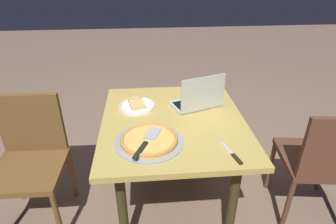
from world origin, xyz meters
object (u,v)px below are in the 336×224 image
(pizza_tray, at_px, (149,140))
(chair_near, at_px, (322,159))
(pizza_plate, at_px, (137,105))
(dining_table, at_px, (173,134))
(chair_far, at_px, (30,155))
(laptop, at_px, (198,100))
(table_knife, at_px, (233,155))

(pizza_tray, height_order, chair_near, chair_near)
(pizza_plate, distance_m, chair_near, 1.26)
(dining_table, bearing_deg, chair_far, -93.31)
(laptop, height_order, table_knife, laptop)
(laptop, bearing_deg, chair_far, -85.37)
(table_knife, bearing_deg, pizza_tray, -109.85)
(laptop, relative_size, pizza_plate, 1.50)
(dining_table, height_order, pizza_tray, pizza_tray)
(pizza_plate, distance_m, table_knife, 0.76)
(pizza_plate, relative_size, chair_near, 0.27)
(table_knife, distance_m, chair_far, 1.32)
(chair_near, xyz_separation_m, chair_far, (-0.23, -1.89, -0.01))
(pizza_tray, height_order, chair_far, chair_far)
(dining_table, distance_m, laptop, 0.28)
(dining_table, distance_m, table_knife, 0.49)
(dining_table, xyz_separation_m, chair_near, (0.18, 0.95, -0.14))
(pizza_tray, distance_m, chair_far, 0.88)
(laptop, xyz_separation_m, pizza_tray, (0.38, -0.34, -0.04))
(laptop, xyz_separation_m, chair_near, (0.32, 0.77, -0.30))
(dining_table, xyz_separation_m, pizza_tray, (0.23, -0.16, 0.12))
(pizza_plate, bearing_deg, chair_near, 72.69)
(dining_table, bearing_deg, table_knife, 34.72)
(laptop, bearing_deg, pizza_tray, -41.56)
(pizza_tray, bearing_deg, chair_far, -110.08)
(laptop, bearing_deg, table_knife, 9.70)
(dining_table, height_order, pizza_plate, pizza_plate)
(chair_far, bearing_deg, table_knife, 70.00)
(dining_table, relative_size, chair_near, 1.12)
(pizza_tray, bearing_deg, chair_near, 92.91)
(dining_table, bearing_deg, pizza_tray, -34.21)
(dining_table, xyz_separation_m, laptop, (-0.15, 0.18, 0.16))
(pizza_plate, xyz_separation_m, chair_far, (0.13, -0.72, -0.27))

